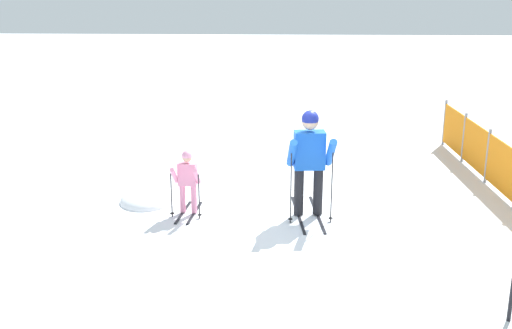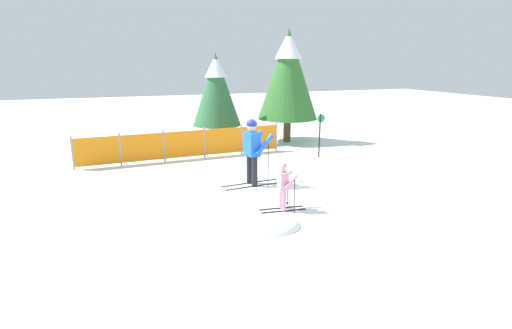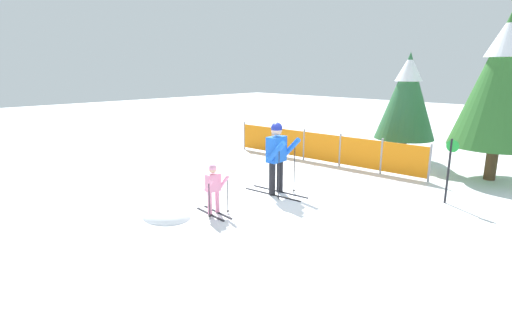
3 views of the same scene
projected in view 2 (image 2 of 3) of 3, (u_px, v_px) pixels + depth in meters
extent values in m
plane|color=white|center=(264.00, 187.00, 10.50)|extent=(60.00, 60.00, 0.00)
cube|color=black|center=(249.00, 183.00, 10.81)|extent=(1.67, 0.21, 0.02)
cube|color=black|center=(255.00, 186.00, 10.53)|extent=(1.67, 0.21, 0.02)
cylinder|color=black|center=(249.00, 168.00, 10.71)|extent=(0.16, 0.16, 0.79)
cylinder|color=black|center=(255.00, 171.00, 10.43)|extent=(0.16, 0.16, 0.79)
cube|color=blue|center=(252.00, 144.00, 10.39)|extent=(0.33, 0.52, 0.62)
cylinder|color=blue|center=(254.00, 141.00, 10.75)|extent=(0.53, 0.17, 0.55)
cylinder|color=blue|center=(265.00, 145.00, 10.21)|extent=(0.53, 0.17, 0.55)
sphere|color=#D8AD8C|center=(252.00, 126.00, 10.28)|extent=(0.26, 0.26, 0.26)
sphere|color=navy|center=(252.00, 124.00, 10.27)|extent=(0.28, 0.28, 0.28)
cylinder|color=black|center=(257.00, 159.00, 10.94)|extent=(0.02, 0.02, 1.23)
cylinder|color=black|center=(257.00, 178.00, 11.08)|extent=(0.07, 0.07, 0.01)
cylinder|color=black|center=(268.00, 164.00, 10.37)|extent=(0.02, 0.02, 1.23)
cylinder|color=black|center=(268.00, 184.00, 10.51)|extent=(0.07, 0.07, 0.01)
cube|color=black|center=(281.00, 208.00, 8.96)|extent=(1.02, 0.15, 0.02)
cube|color=black|center=(284.00, 211.00, 8.78)|extent=(1.02, 0.15, 0.02)
cylinder|color=pink|center=(281.00, 197.00, 8.90)|extent=(0.10, 0.10, 0.48)
cylinder|color=pink|center=(284.00, 200.00, 8.72)|extent=(0.10, 0.10, 0.48)
cube|color=pink|center=(283.00, 180.00, 8.70)|extent=(0.20, 0.32, 0.38)
cylinder|color=pink|center=(286.00, 177.00, 8.91)|extent=(0.33, 0.11, 0.33)
cylinder|color=pink|center=(291.00, 182.00, 8.55)|extent=(0.33, 0.11, 0.33)
sphere|color=#D8AD8C|center=(283.00, 168.00, 8.63)|extent=(0.16, 0.16, 0.16)
sphere|color=pink|center=(283.00, 166.00, 8.62)|extent=(0.17, 0.17, 0.17)
cylinder|color=black|center=(288.00, 190.00, 9.04)|extent=(0.02, 0.02, 0.75)
cylinder|color=black|center=(287.00, 203.00, 9.12)|extent=(0.07, 0.07, 0.01)
cylinder|color=black|center=(294.00, 196.00, 8.61)|extent=(0.02, 0.02, 0.75)
cylinder|color=black|center=(294.00, 210.00, 8.69)|extent=(0.07, 0.07, 0.01)
cylinder|color=gray|center=(72.00, 153.00, 12.00)|extent=(0.06, 0.06, 1.05)
cylinder|color=gray|center=(120.00, 149.00, 12.53)|extent=(0.06, 0.06, 1.05)
cylinder|color=gray|center=(164.00, 146.00, 13.06)|extent=(0.06, 0.06, 1.05)
cylinder|color=gray|center=(204.00, 142.00, 13.59)|extent=(0.06, 0.06, 1.05)
cylinder|color=gray|center=(242.00, 139.00, 14.11)|extent=(0.06, 0.06, 1.05)
cylinder|color=gray|center=(276.00, 137.00, 14.64)|extent=(0.06, 0.06, 1.05)
cube|color=orange|center=(97.00, 151.00, 12.26)|extent=(1.37, 0.10, 0.88)
cube|color=orange|center=(142.00, 148.00, 12.79)|extent=(1.37, 0.10, 0.88)
cube|color=orange|center=(184.00, 144.00, 13.32)|extent=(1.37, 0.10, 0.88)
cube|color=orange|center=(223.00, 141.00, 13.85)|extent=(1.37, 0.10, 0.88)
cube|color=orange|center=(259.00, 138.00, 14.38)|extent=(1.37, 0.10, 0.88)
cylinder|color=#4C3823|center=(217.00, 134.00, 15.94)|extent=(0.24, 0.24, 0.75)
cone|color=#2C643C|center=(216.00, 90.00, 15.50)|extent=(1.90, 1.90, 2.78)
cone|color=white|center=(216.00, 66.00, 15.28)|extent=(0.86, 0.86, 0.84)
cylinder|color=#4C3823|center=(287.00, 130.00, 16.36)|extent=(0.30, 0.30, 0.94)
cone|color=#2F6A2C|center=(288.00, 74.00, 15.80)|extent=(2.40, 2.40, 3.52)
cone|color=white|center=(289.00, 45.00, 15.52)|extent=(1.08, 1.08, 1.06)
cylinder|color=black|center=(320.00, 136.00, 13.58)|extent=(0.05, 0.05, 1.50)
cylinder|color=green|center=(321.00, 118.00, 13.44)|extent=(0.28, 0.04, 0.28)
ellipsoid|color=white|center=(273.00, 227.00, 7.95)|extent=(1.12, 0.96, 0.45)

